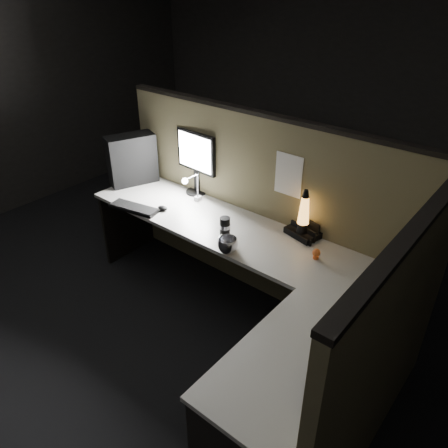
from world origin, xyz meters
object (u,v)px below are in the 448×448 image
Objects in this scene: pc_tower at (132,159)px; keyboard at (134,208)px; lava_lamp at (303,218)px; desk_phone at (334,391)px; monitor at (196,157)px.

keyboard is at bearing -19.03° from pc_tower.
lava_lamp is (1.65, 0.14, -0.06)m from pc_tower.
pc_tower is at bearing -174.98° from lava_lamp.
lava_lamp is 1.72× the size of desk_phone.
monitor is 1.28× the size of keyboard.
monitor is at bearing 42.02° from pc_tower.
desk_phone is (2.06, -0.61, 0.04)m from keyboard.
lava_lamp is at bearing 124.97° from desk_phone.
keyboard is 1.35m from lava_lamp.
pc_tower is at bearing 127.68° from keyboard.
pc_tower is 1.04× the size of keyboard.
monitor is at bearing 146.73° from desk_phone.
lava_lamp is 1.36m from desk_phone.
desk_phone is (1.88, -1.16, -0.28)m from monitor.
desk_phone is at bearing -28.09° from keyboard.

